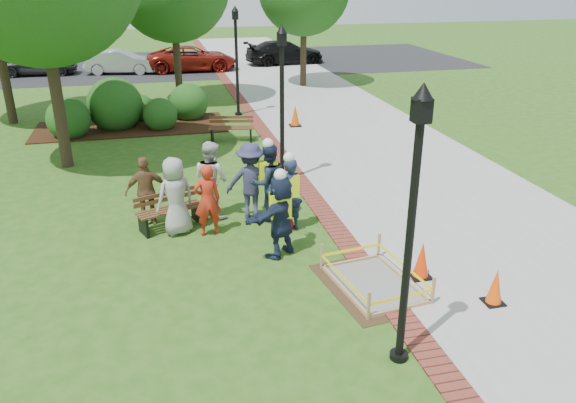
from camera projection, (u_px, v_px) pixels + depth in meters
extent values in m
plane|color=#285116|center=(278.00, 273.00, 11.10)|extent=(100.00, 100.00, 0.00)
cube|color=#9E9E99|center=(349.00, 128.00, 21.15)|extent=(6.00, 60.00, 0.02)
cube|color=maroon|center=(265.00, 133.00, 20.45)|extent=(0.50, 60.00, 0.03)
cube|color=#381E0F|center=(131.00, 127.00, 21.21)|extent=(7.00, 3.00, 0.05)
cube|color=black|center=(185.00, 64.00, 35.33)|extent=(36.00, 12.00, 0.01)
cube|color=#47331E|center=(373.00, 285.00, 10.66)|extent=(2.00, 2.51, 0.01)
cube|color=gray|center=(373.00, 285.00, 10.66)|extent=(1.44, 1.95, 0.04)
cube|color=tan|center=(374.00, 284.00, 10.65)|extent=(1.58, 2.09, 0.08)
cube|color=tan|center=(374.00, 273.00, 10.56)|extent=(1.61, 2.12, 0.55)
cube|color=yellow|center=(374.00, 272.00, 10.55)|extent=(1.55, 2.06, 0.06)
cube|color=brown|center=(170.00, 209.00, 12.86)|extent=(1.58, 0.96, 0.04)
cube|color=brown|center=(165.00, 197.00, 12.95)|extent=(1.43, 0.58, 0.24)
cube|color=black|center=(171.00, 219.00, 12.95)|extent=(1.47, 0.96, 0.45)
cube|color=#5B2F1F|center=(231.00, 128.00, 19.40)|extent=(1.60, 0.73, 0.04)
cube|color=#5B2F1F|center=(231.00, 119.00, 19.54)|extent=(1.52, 0.33, 0.25)
cube|color=black|center=(232.00, 135.00, 19.49)|extent=(1.47, 0.77, 0.45)
cube|color=black|center=(493.00, 302.00, 10.08)|extent=(0.36, 0.36, 0.05)
cone|color=#FF4F08|center=(496.00, 286.00, 9.95)|extent=(0.28, 0.28, 0.65)
cube|color=black|center=(420.00, 276.00, 10.93)|extent=(0.39, 0.39, 0.05)
cone|color=#F43707|center=(422.00, 259.00, 10.78)|extent=(0.31, 0.31, 0.71)
cube|color=black|center=(295.00, 126.00, 21.35)|extent=(0.42, 0.42, 0.06)
cone|color=#E74E07|center=(295.00, 115.00, 21.19)|extent=(0.33, 0.33, 0.77)
cube|color=#9E0C11|center=(283.00, 224.00, 12.98)|extent=(0.44, 0.26, 0.21)
cylinder|color=black|center=(409.00, 249.00, 7.95)|extent=(0.12, 0.12, 3.80)
cube|color=black|center=(422.00, 110.00, 7.18)|extent=(0.22, 0.22, 0.32)
cone|color=black|center=(423.00, 91.00, 7.08)|extent=(0.28, 0.28, 0.22)
cylinder|color=black|center=(399.00, 355.00, 8.66)|extent=(0.28, 0.28, 0.10)
cylinder|color=black|center=(282.00, 116.00, 15.13)|extent=(0.12, 0.12, 3.80)
cube|color=black|center=(282.00, 39.00, 14.36)|extent=(0.22, 0.22, 0.32)
cone|color=black|center=(282.00, 29.00, 14.26)|extent=(0.28, 0.28, 0.22)
cylinder|color=black|center=(282.00, 180.00, 15.84)|extent=(0.28, 0.28, 0.10)
cylinder|color=black|center=(237.00, 68.00, 22.30)|extent=(0.12, 0.12, 3.80)
cube|color=black|center=(235.00, 15.00, 21.53)|extent=(0.22, 0.22, 0.32)
cone|color=black|center=(235.00, 8.00, 21.44)|extent=(0.28, 0.28, 0.22)
cylinder|color=black|center=(239.00, 114.00, 23.02)|extent=(0.28, 0.28, 0.10)
cylinder|color=#3D2D1E|center=(55.00, 87.00, 16.18)|extent=(0.34, 0.34, 4.80)
cylinder|color=#3D2D1E|center=(177.00, 55.00, 24.32)|extent=(0.31, 0.31, 4.15)
cylinder|color=#3D2D1E|center=(303.00, 47.00, 28.00)|extent=(0.31, 0.31, 3.85)
cylinder|color=#3D2D1E|center=(1.00, 59.00, 20.91)|extent=(0.33, 0.33, 4.91)
sphere|color=#1E4814|center=(71.00, 137.00, 20.05)|extent=(1.52, 1.52, 1.52)
sphere|color=#1E4814|center=(118.00, 128.00, 21.19)|extent=(2.04, 2.04, 2.04)
sphere|color=#1E4814|center=(161.00, 129.00, 21.03)|extent=(1.26, 1.26, 1.26)
sphere|color=#1E4814|center=(190.00, 119.00, 22.45)|extent=(1.52, 1.52, 1.52)
sphere|color=#1E4814|center=(141.00, 120.00, 22.25)|extent=(1.11, 1.11, 1.11)
imported|color=#979797|center=(175.00, 196.00, 12.46)|extent=(0.67, 0.56, 1.78)
imported|color=red|center=(207.00, 200.00, 12.41)|extent=(0.57, 0.40, 1.66)
imported|color=silver|center=(211.00, 179.00, 13.35)|extent=(0.67, 0.71, 1.86)
imported|color=brown|center=(147.00, 191.00, 12.92)|extent=(0.56, 0.39, 1.65)
imported|color=#2E2D50|center=(251.00, 181.00, 13.25)|extent=(0.67, 0.52, 1.85)
imported|color=#1C254A|center=(280.00, 216.00, 11.49)|extent=(0.67, 0.62, 1.76)
cube|color=#C7E313|center=(280.00, 205.00, 11.39)|extent=(0.42, 0.26, 0.52)
sphere|color=white|center=(280.00, 175.00, 11.14)|extent=(0.25, 0.25, 0.25)
imported|color=#171A3C|center=(289.00, 195.00, 12.60)|extent=(0.64, 0.52, 1.72)
cube|color=#C7E313|center=(289.00, 185.00, 12.50)|extent=(0.42, 0.26, 0.52)
sphere|color=white|center=(289.00, 158.00, 12.25)|extent=(0.25, 0.25, 0.25)
imported|color=#1B1C48|center=(268.00, 183.00, 13.15)|extent=(0.68, 0.53, 1.86)
cube|color=#C7E313|center=(268.00, 172.00, 13.05)|extent=(0.42, 0.26, 0.52)
sphere|color=white|center=(268.00, 144.00, 12.78)|extent=(0.25, 0.25, 0.25)
imported|color=black|center=(38.00, 75.00, 31.58)|extent=(2.29, 5.00, 1.61)
imported|color=#A9A8AE|center=(122.00, 74.00, 32.01)|extent=(2.60, 4.62, 1.42)
imported|color=maroon|center=(193.00, 71.00, 32.90)|extent=(2.11, 4.76, 1.54)
imported|color=black|center=(285.00, 64.00, 35.28)|extent=(2.62, 4.96, 1.55)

